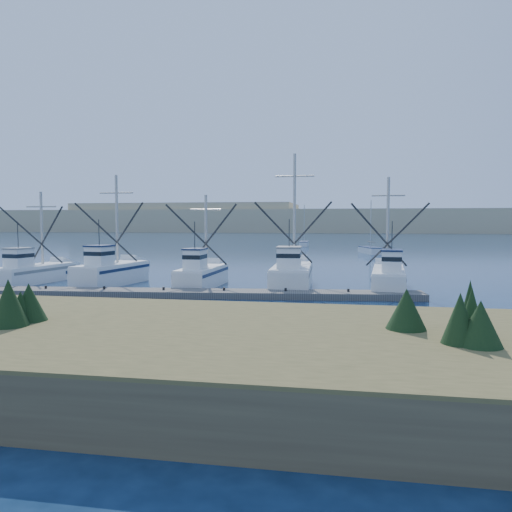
# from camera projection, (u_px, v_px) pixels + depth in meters

# --- Properties ---
(ground) EXTENTS (500.00, 500.00, 0.00)m
(ground) POSITION_uv_depth(u_px,v_px,m) (286.00, 320.00, 24.85)
(ground) COLOR #0C1F37
(ground) RESTS_ON ground
(shore_bank) EXTENTS (40.00, 10.00, 1.60)m
(shore_bank) POSITION_uv_depth(u_px,v_px,m) (9.00, 347.00, 16.36)
(shore_bank) COLOR #4C422D
(shore_bank) RESTS_ON ground
(floating_dock) EXTENTS (31.62, 5.32, 0.42)m
(floating_dock) POSITION_uv_depth(u_px,v_px,m) (179.00, 293.00, 32.62)
(floating_dock) COLOR slate
(floating_dock) RESTS_ON ground
(dune_ridge) EXTENTS (360.00, 60.00, 10.00)m
(dune_ridge) POSITION_uv_depth(u_px,v_px,m) (338.00, 221.00, 230.77)
(dune_ridge) COLOR tan
(dune_ridge) RESTS_ON ground
(trawler_fleet) EXTENTS (30.61, 8.54, 10.01)m
(trawler_fleet) POSITION_uv_depth(u_px,v_px,m) (209.00, 274.00, 37.28)
(trawler_fleet) COLOR white
(trawler_fleet) RESTS_ON ground
(sailboat_near) EXTENTS (3.58, 6.70, 8.10)m
(sailboat_near) POSITION_uv_depth(u_px,v_px,m) (370.00, 250.00, 76.23)
(sailboat_near) COLOR white
(sailboat_near) RESTS_ON ground
(sailboat_far) EXTENTS (1.82, 6.10, 8.10)m
(sailboat_far) POSITION_uv_depth(u_px,v_px,m) (304.00, 244.00, 97.49)
(sailboat_far) COLOR white
(sailboat_far) RESTS_ON ground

